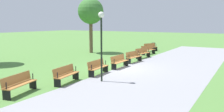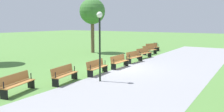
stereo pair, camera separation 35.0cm
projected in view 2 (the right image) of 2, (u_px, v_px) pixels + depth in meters
name	position (u px, v px, depth m)	size (l,w,h in m)	color
ground_plane	(120.00, 68.00, 16.19)	(120.00, 120.00, 0.00)	#54843D
path_paving	(160.00, 73.00, 14.61)	(34.93, 6.14, 0.01)	#939399
bench_0	(152.00, 47.00, 25.40)	(1.92, 1.04, 0.89)	#B27538
bench_1	(150.00, 50.00, 22.98)	(1.92, 0.90, 0.89)	#B27538
bench_2	(144.00, 53.00, 20.62)	(1.92, 0.76, 0.89)	#B27538
bench_3	(134.00, 57.00, 18.34)	(1.90, 0.62, 0.89)	#B27538
bench_4	(119.00, 61.00, 16.16)	(1.86, 0.47, 0.89)	#B27538
bench_5	(97.00, 67.00, 14.08)	(1.90, 0.62, 0.89)	#B27538
bench_6	(64.00, 74.00, 12.13)	(1.92, 0.76, 0.89)	#B27538
bench_7	(17.00, 83.00, 10.31)	(1.92, 0.90, 0.89)	#B27538
tree_1	(92.00, 12.00, 23.80)	(2.69, 2.69, 5.73)	brown
lamp_post	(100.00, 33.00, 12.12)	(0.32, 0.32, 3.77)	black
trash_bin	(155.00, 46.00, 26.78)	(0.43, 0.43, 0.84)	black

